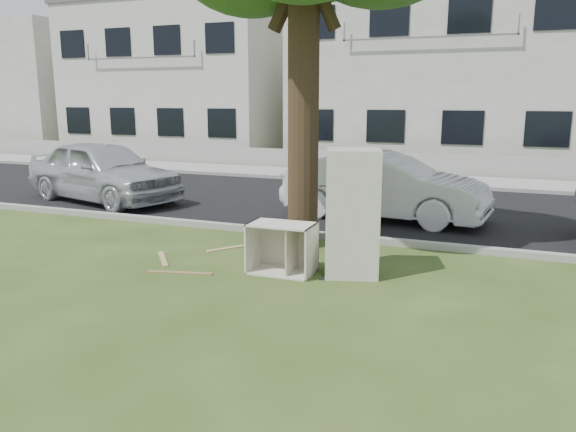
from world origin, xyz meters
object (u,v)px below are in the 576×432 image
at_px(cabinet, 282,248).
at_px(car_left, 103,171).
at_px(car_center, 384,186).
at_px(fridge, 352,213).

relative_size(cabinet, car_left, 0.21).
bearing_deg(car_center, car_left, 100.15).
distance_m(fridge, cabinet, 1.20).
bearing_deg(cabinet, car_left, 148.38).
relative_size(cabinet, car_center, 0.22).
height_order(fridge, car_center, fridge).
bearing_deg(car_left, fridge, -100.18).
bearing_deg(cabinet, car_center, 80.97).
bearing_deg(fridge, car_center, 78.61).
distance_m(fridge, car_center, 4.12).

